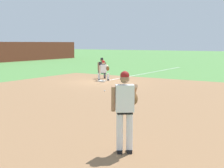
% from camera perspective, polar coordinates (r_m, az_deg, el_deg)
% --- Properties ---
extents(ground_plane, '(160.00, 160.00, 0.00)m').
position_cam_1_polar(ground_plane, '(19.97, -1.89, 0.42)').
color(ground_plane, '#518942').
extents(infield_dirt_patch, '(18.00, 18.00, 0.01)m').
position_cam_1_polar(infield_dirt_patch, '(13.52, -0.80, -2.98)').
color(infield_dirt_patch, '#936B47').
rests_on(infield_dirt_patch, ground).
extents(foul_line_stripe, '(14.16, 0.10, 0.00)m').
position_cam_1_polar(foul_line_stripe, '(26.10, 6.88, 2.07)').
color(foul_line_stripe, white).
rests_on(foul_line_stripe, ground).
extents(first_base_bag, '(0.38, 0.38, 0.09)m').
position_cam_1_polar(first_base_bag, '(19.97, -1.89, 0.55)').
color(first_base_bag, white).
rests_on(first_base_bag, ground).
extents(baseball, '(0.07, 0.07, 0.07)m').
position_cam_1_polar(baseball, '(15.96, -1.36, -1.24)').
color(baseball, white).
rests_on(baseball, ground).
extents(pitcher, '(0.85, 0.57, 1.86)m').
position_cam_1_polar(pitcher, '(6.97, 2.43, -4.18)').
color(pitcher, black).
rests_on(pitcher, ground).
extents(first_baseman, '(0.79, 1.06, 1.34)m').
position_cam_1_polar(first_baseman, '(20.47, -1.50, 2.66)').
color(first_baseman, black).
rests_on(first_baseman, ground).
extents(umpire, '(0.65, 0.68, 1.46)m').
position_cam_1_polar(umpire, '(21.72, -1.87, 3.10)').
color(umpire, black).
rests_on(umpire, ground).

